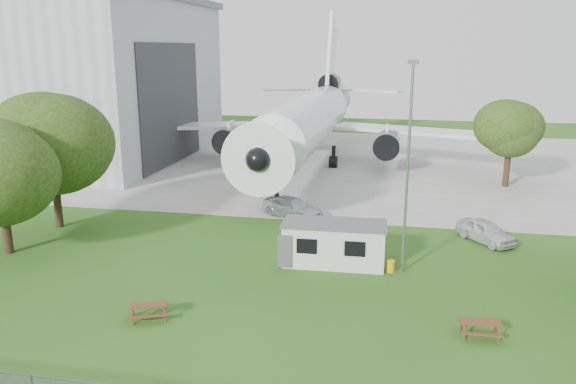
% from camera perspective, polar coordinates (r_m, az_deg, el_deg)
% --- Properties ---
extents(ground, '(160.00, 160.00, 0.00)m').
position_cam_1_polar(ground, '(29.29, -5.05, -11.38)').
color(ground, '#407325').
extents(concrete_apron, '(120.00, 46.00, 0.03)m').
position_cam_1_polar(concrete_apron, '(64.98, 4.23, 3.11)').
color(concrete_apron, '#B7B7B2').
rests_on(concrete_apron, ground).
extents(hangar, '(43.00, 31.00, 18.55)m').
position_cam_1_polar(hangar, '(76.40, -25.94, 10.52)').
color(hangar, '#B2B7BC').
rests_on(hangar, ground).
extents(airliner, '(46.36, 47.73, 17.69)m').
position_cam_1_polar(airliner, '(62.32, 2.24, 7.54)').
color(airliner, white).
rests_on(airliner, ground).
extents(site_cabin, '(6.79, 2.88, 2.62)m').
position_cam_1_polar(site_cabin, '(34.01, 4.73, -5.23)').
color(site_cabin, silver).
rests_on(site_cabin, ground).
extents(picnic_west, '(2.23, 2.06, 0.76)m').
position_cam_1_polar(picnic_west, '(28.66, -13.91, -12.38)').
color(picnic_west, brown).
rests_on(picnic_west, ground).
extents(picnic_east, '(1.85, 1.56, 0.76)m').
position_cam_1_polar(picnic_east, '(27.75, 18.85, -13.70)').
color(picnic_east, brown).
rests_on(picnic_east, ground).
extents(lamp_mast, '(0.16, 0.16, 12.00)m').
position_cam_1_polar(lamp_mast, '(32.20, 12.04, 2.05)').
color(lamp_mast, slate).
rests_on(lamp_mast, ground).
extents(tree_west_big, '(9.19, 9.19, 11.04)m').
position_cam_1_polar(tree_west_big, '(43.12, -22.96, 4.90)').
color(tree_west_big, '#382619').
rests_on(tree_west_big, ground).
extents(tree_far_apron, '(6.33, 6.33, 8.35)m').
position_cam_1_polar(tree_far_apron, '(55.92, 21.65, 5.65)').
color(tree_far_apron, '#382619').
rests_on(tree_far_apron, ground).
extents(car_ne_hatch, '(4.04, 4.57, 1.49)m').
position_cam_1_polar(car_ne_hatch, '(40.09, 19.44, -3.81)').
color(car_ne_hatch, silver).
rests_on(car_ne_hatch, ground).
extents(car_apron_van, '(5.54, 4.22, 1.50)m').
position_cam_1_polar(car_apron_van, '(43.34, 0.48, -1.61)').
color(car_apron_van, silver).
rests_on(car_apron_van, ground).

